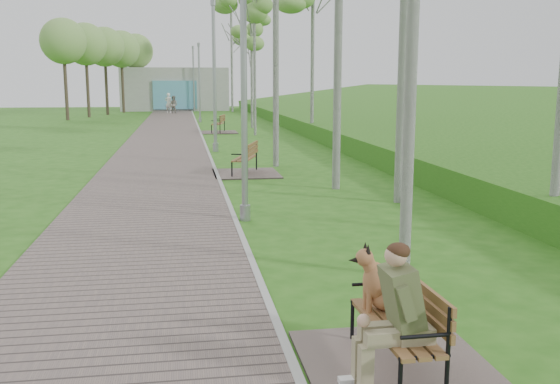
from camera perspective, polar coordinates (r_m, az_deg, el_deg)
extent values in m
plane|color=#275E15|center=(10.87, -3.46, -4.32)|extent=(120.00, 120.00, 0.00)
cube|color=#635450|center=(32.11, -10.33, 5.10)|extent=(3.50, 67.00, 0.04)
cube|color=#999993|center=(32.11, -7.20, 5.20)|extent=(0.10, 67.00, 0.05)
cube|color=#468427|center=(33.25, 14.12, 5.09)|extent=(14.00, 70.00, 1.60)
cube|color=#9E9E99|center=(61.49, -9.57, 9.26)|extent=(10.00, 5.00, 4.00)
cube|color=#529DB8|center=(58.90, -9.57, 8.74)|extent=(4.00, 0.20, 2.60)
cube|color=#635450|center=(6.25, 10.72, -15.50)|extent=(1.77, 1.96, 0.04)
cube|color=brown|center=(6.06, 10.39, -11.95)|extent=(0.47, 1.48, 0.04)
cube|color=brown|center=(6.05, 12.60, -9.38)|extent=(0.07, 1.47, 0.32)
cube|color=#635450|center=(18.46, -3.12, 1.70)|extent=(1.91, 2.12, 0.04)
cube|color=brown|center=(18.39, -3.29, 3.10)|extent=(0.92, 1.66, 0.04)
cube|color=brown|center=(18.31, -2.52, 3.98)|extent=(0.50, 1.53, 0.35)
cube|color=#635450|center=(33.81, -5.60, 5.46)|extent=(1.92, 2.14, 0.04)
cube|color=brown|center=(33.77, -5.70, 6.23)|extent=(0.83, 1.67, 0.04)
cube|color=brown|center=(33.71, -5.27, 6.73)|extent=(0.40, 1.57, 0.35)
cylinder|color=gray|center=(12.29, -3.21, -1.90)|extent=(0.21, 0.21, 0.31)
cylinder|color=gray|center=(12.02, -3.32, 9.53)|extent=(0.12, 0.12, 5.18)
cylinder|color=gray|center=(24.57, -5.91, 4.09)|extent=(0.22, 0.22, 0.34)
cylinder|color=gray|center=(24.44, -6.02, 10.25)|extent=(0.13, 0.13, 5.61)
cylinder|color=gray|center=(24.62, -6.15, 16.92)|extent=(0.20, 0.20, 0.28)
cylinder|color=gray|center=(42.79, -7.31, 6.56)|extent=(0.20, 0.20, 0.30)
cylinder|color=gray|center=(42.71, -7.38, 9.75)|extent=(0.12, 0.12, 5.07)
cylinder|color=gray|center=(42.78, -7.46, 13.22)|extent=(0.18, 0.18, 0.25)
cylinder|color=gray|center=(58.51, -7.84, 7.48)|extent=(0.23, 0.23, 0.34)
cylinder|color=gray|center=(58.45, -7.90, 10.11)|extent=(0.14, 0.14, 5.71)
cylinder|color=gray|center=(58.53, -7.97, 12.96)|extent=(0.21, 0.21, 0.29)
imported|color=white|center=(55.26, -10.15, 8.00)|extent=(0.75, 0.63, 1.75)
imported|color=gray|center=(54.88, -9.71, 7.88)|extent=(0.91, 0.83, 1.51)
cylinder|color=silver|center=(20.10, -0.39, 15.42)|extent=(0.18, 0.18, 9.16)
cylinder|color=silver|center=(31.95, -2.35, 13.05)|extent=(0.17, 0.17, 8.75)
cylinder|color=silver|center=(29.80, 3.00, 13.82)|extent=(0.18, 0.18, 9.33)
cylinder|color=silver|center=(37.25, -2.60, 11.14)|extent=(0.15, 0.15, 6.82)
ellipsoid|color=#7AA751|center=(37.36, -2.63, 14.49)|extent=(2.21, 2.21, 3.00)
cylinder|color=silver|center=(46.81, -3.29, 12.27)|extent=(0.20, 0.20, 9.06)
ellipsoid|color=#7AA751|center=(47.01, -3.33, 15.80)|extent=(2.85, 2.85, 3.99)
cylinder|color=silver|center=(57.00, -4.44, 12.13)|extent=(0.20, 0.20, 9.61)
ellipsoid|color=#7AA751|center=(57.20, -4.48, 15.21)|extent=(2.84, 2.84, 4.23)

